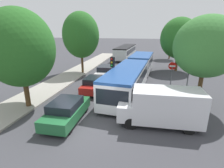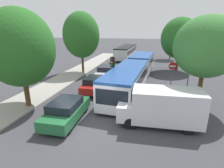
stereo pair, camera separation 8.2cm
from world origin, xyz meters
name	(u,v)px [view 2 (the right image)]	position (x,y,z in m)	size (l,w,h in m)	color
ground_plane	(90,127)	(0.00, 0.00, 0.00)	(200.00, 200.00, 0.00)	#3D3D42
kerb_strip_left	(78,71)	(-6.51, 13.31, 0.07)	(3.20, 36.63, 0.14)	#9E998E
articulated_bus	(135,71)	(1.69, 9.54, 1.43)	(3.82, 16.83, 2.48)	silver
city_bus_rear	(126,51)	(-1.77, 26.63, 1.38)	(3.02, 11.21, 2.39)	silver
queued_car_green	(66,110)	(-1.74, 0.44, 0.74)	(1.88, 4.23, 1.45)	#236638
queued_car_red	(95,84)	(-1.76, 6.25, 0.71)	(1.81, 4.06, 1.40)	#B21E19
queued_car_white	(106,72)	(-1.86, 11.10, 0.76)	(1.95, 4.38, 1.51)	white
white_van	(162,106)	(4.22, 1.33, 1.24)	(5.09, 2.20, 2.31)	silver
traffic_light	(112,67)	(0.06, 5.93, 2.50)	(0.38, 0.40, 3.40)	#56595E
no_entry_sign	(172,72)	(5.30, 7.77, 1.88)	(0.70, 0.08, 2.82)	#56595E
direction_sign_post	(190,67)	(6.65, 7.21, 2.57)	(0.11, 1.40, 3.60)	#56595E
tree_left_near	(20,50)	(-5.53, 1.67, 4.31)	(4.78, 4.78, 7.16)	#51381E
tree_left_mid	(81,35)	(-5.50, 12.61, 4.95)	(4.61, 4.61, 7.82)	#51381E
tree_right_near	(205,48)	(6.97, 4.72, 4.43)	(4.47, 4.47, 6.69)	#51381E
tree_right_mid	(180,38)	(6.89, 16.93, 4.51)	(5.01, 5.01, 7.26)	#51381E
tree_right_far	(172,35)	(6.77, 27.51, 4.66)	(3.72, 3.72, 6.61)	#51381E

